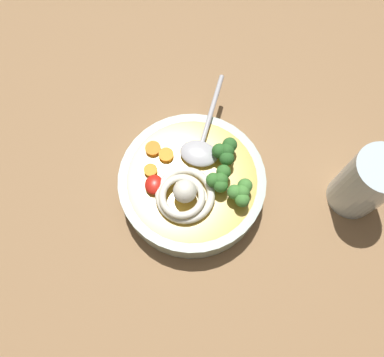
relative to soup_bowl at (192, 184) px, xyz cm
name	(u,v)px	position (x,y,z in cm)	size (l,w,h in cm)	color
table_slab	(172,198)	(0.91, -3.44, -4.82)	(98.52, 98.52, 4.28)	#936D47
soup_bowl	(192,184)	(0.00, 0.00, 0.00)	(23.01, 23.01, 5.19)	#9EB2A3
noodle_pile	(184,194)	(3.08, -1.02, 3.76)	(9.98, 9.79, 4.01)	silver
soup_spoon	(201,146)	(-5.28, 1.20, 3.31)	(17.53, 7.12, 1.60)	#B7B7BC
chili_sauce_dollop	(154,185)	(1.53, -5.66, 3.23)	(3.21, 2.88, 1.44)	red
broccoli_floret_left	(226,151)	(-3.82, 4.96, 4.75)	(4.52, 3.89, 3.58)	#7A9E60
broccoli_floret_right	(241,192)	(2.69, 7.32, 4.66)	(4.34, 3.74, 3.43)	#7A9E60
broccoli_floret_beside_noodles	(220,178)	(0.61, 4.13, 4.66)	(4.33, 3.73, 3.43)	#7A9E60
carrot_slice_extra_b	(166,155)	(-3.63, -4.24, 2.89)	(2.36, 2.36, 0.75)	orange
carrot_slice_extra_a	(151,170)	(-0.88, -6.44, 2.91)	(2.07, 2.07, 0.80)	orange
carrot_slice_front	(153,149)	(-4.62, -6.39, 2.88)	(2.47, 2.47, 0.73)	orange
drinking_glass	(366,183)	(-0.03, 26.23, 3.61)	(7.79, 7.79, 12.59)	silver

